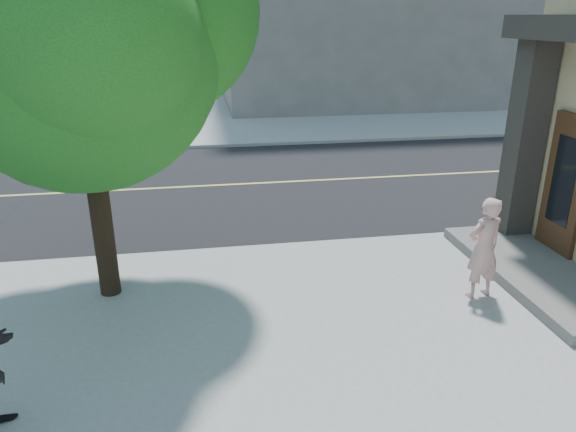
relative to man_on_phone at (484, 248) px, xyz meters
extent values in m
plane|color=black|center=(-7.85, 2.62, -0.96)|extent=(140.00, 140.00, 0.00)
cube|color=black|center=(-7.85, 7.12, -0.96)|extent=(140.00, 9.00, 0.01)
cube|color=#9A9A99|center=(5.65, 24.12, -0.90)|extent=(29.00, 25.00, 0.12)
cube|color=slate|center=(1.35, 0.42, -0.75)|extent=(1.60, 4.00, 0.18)
cube|color=#35302B|center=(1.85, 2.12, 1.26)|extent=(0.55, 0.55, 4.20)
cube|color=#422614|center=(2.11, 1.12, 0.56)|extent=(0.10, 1.00, 2.60)
imported|color=#D6A098|center=(0.00, 0.00, 0.00)|extent=(0.69, 0.53, 1.69)
cylinder|color=black|center=(-5.92, 1.11, 0.79)|extent=(0.33, 0.33, 3.26)
sphere|color=#287722|center=(-5.92, 1.11, 2.97)|extent=(3.99, 3.99, 3.99)
sphere|color=#287722|center=(-4.83, 1.65, 3.51)|extent=(3.08, 3.08, 3.08)
sphere|color=#287722|center=(-5.56, 0.11, 3.24)|extent=(2.72, 2.72, 2.72)
camera|label=1|loc=(-4.33, -7.03, 3.43)|focal=33.07mm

